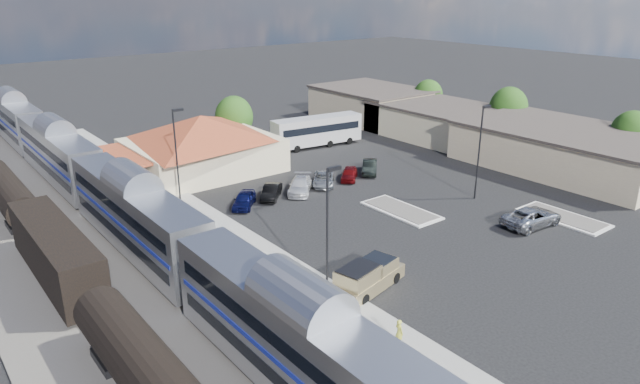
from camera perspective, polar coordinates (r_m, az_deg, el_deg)
ground at (r=48.34m, az=6.46°, el=-3.69°), size 280.00×280.00×0.00m
railbed at (r=45.00m, az=-21.05°, el=-6.77°), size 16.00×100.00×0.12m
platform at (r=46.23m, az=-9.65°, el=-4.88°), size 5.50×92.00×0.18m
passenger_train at (r=44.87m, az=-17.95°, el=-2.52°), size 3.00×104.00×5.55m
freight_cars at (r=43.05m, az=-24.88°, el=-5.79°), size 2.80×46.00×4.00m
station_depot at (r=63.59m, az=-11.77°, el=4.78°), size 18.35×12.24×6.20m
buildings_east at (r=76.78m, az=14.21°, el=6.50°), size 14.40×51.40×4.80m
traffic_island_south at (r=52.25m, az=8.10°, el=-1.81°), size 3.30×7.50×0.21m
traffic_island_north at (r=54.49m, az=23.13°, el=-2.35°), size 3.30×7.50×0.21m
lamp_plat_s at (r=35.43m, az=0.85°, el=-3.20°), size 1.08×0.25×9.00m
lamp_plat_n at (r=53.44m, az=-14.13°, el=4.20°), size 1.08×0.25×9.00m
lamp_lot at (r=55.37m, az=15.74°, el=4.59°), size 1.08×0.25×9.00m
tree_east_a at (r=72.50m, az=28.73°, el=5.21°), size 4.56×4.56×6.42m
tree_east_b at (r=79.87m, az=18.32°, el=8.04°), size 4.94×4.94×6.96m
tree_east_c at (r=88.34m, az=10.75°, el=9.44°), size 4.41×4.41×6.21m
tree_depot at (r=71.96m, az=-8.59°, el=7.45°), size 4.71×4.71×6.63m
pickup_truck at (r=38.68m, az=4.90°, el=-8.38°), size 6.15×3.37×2.01m
suv at (r=51.65m, az=20.44°, el=-2.35°), size 5.95×3.12×1.60m
coach_bus at (r=72.41m, az=-0.30°, el=6.25°), size 12.06×4.08×3.80m
person_a at (r=33.11m, az=7.92°, el=-13.74°), size 0.47×0.64×1.63m
person_b at (r=37.38m, az=-3.59°, el=-9.30°), size 0.75×0.90×1.69m
parked_car_a at (r=53.02m, az=-7.60°, el=-0.75°), size 4.08×4.21×1.42m
parked_car_b at (r=54.83m, az=-4.89°, el=0.03°), size 3.91×3.97×1.36m
parked_car_c at (r=56.28m, az=-2.00°, el=0.66°), size 4.87×5.02×1.44m
parked_car_d at (r=58.36m, az=0.36°, el=1.30°), size 4.59×4.86×1.28m
parked_car_e at (r=60.08m, az=2.94°, el=1.83°), size 3.84×3.76×1.31m
parked_car_f at (r=62.32m, az=4.99°, el=2.52°), size 4.12×4.21×1.44m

